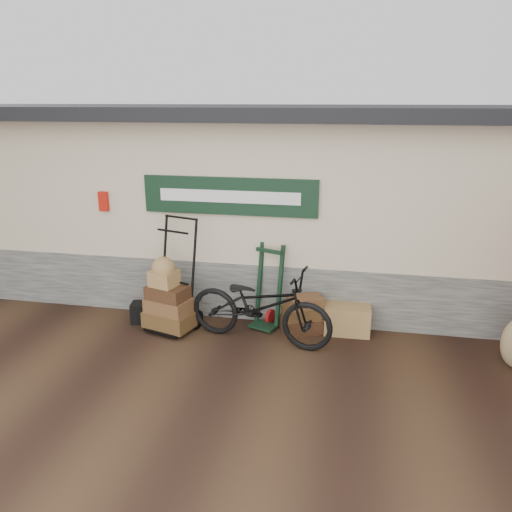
{
  "coord_description": "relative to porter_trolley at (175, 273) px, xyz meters",
  "views": [
    {
      "loc": [
        1.47,
        -6.03,
        3.31
      ],
      "look_at": [
        0.11,
        0.9,
        1.08
      ],
      "focal_mm": 35.0,
      "sensor_mm": 36.0,
      "label": 1
    }
  ],
  "objects": [
    {
      "name": "suitcase_stack",
      "position": [
        1.89,
        0.19,
        -0.57
      ],
      "size": [
        0.73,
        0.61,
        0.56
      ],
      "primitive_type": null,
      "rotation": [
        0.0,
        0.0,
        0.4
      ],
      "color": "#381D11",
      "rests_on": "ground"
    },
    {
      "name": "green_barrow",
      "position": [
        1.35,
        0.29,
        -0.22
      ],
      "size": [
        0.57,
        0.53,
        1.27
      ],
      "primitive_type": null,
      "rotation": [
        0.0,
        0.0,
        -0.36
      ],
      "color": "black",
      "rests_on": "ground"
    },
    {
      "name": "black_trunk",
      "position": [
        -0.58,
        0.04,
        -0.69
      ],
      "size": [
        0.36,
        0.33,
        0.31
      ],
      "primitive_type": "cube",
      "rotation": [
        0.0,
        0.0,
        0.19
      ],
      "color": "black",
      "rests_on": "ground"
    },
    {
      "name": "station_building",
      "position": [
        1.04,
        2.2,
        0.76
      ],
      "size": [
        14.4,
        4.1,
        3.2
      ],
      "color": "#4C4C47",
      "rests_on": "ground"
    },
    {
      "name": "ground",
      "position": [
        1.04,
        -0.54,
        -0.85
      ],
      "size": [
        80.0,
        80.0,
        0.0
      ],
      "primitive_type": "plane",
      "color": "black",
      "rests_on": "ground"
    },
    {
      "name": "porter_trolley",
      "position": [
        0.0,
        0.0,
        0.0
      ],
      "size": [
        1.0,
        0.85,
        1.7
      ],
      "primitive_type": null,
      "rotation": [
        0.0,
        0.0,
        -0.29
      ],
      "color": "black",
      "rests_on": "ground"
    },
    {
      "name": "bicycle",
      "position": [
        1.32,
        -0.24,
        -0.24
      ],
      "size": [
        1.1,
        2.2,
        1.22
      ],
      "primitive_type": "imported",
      "rotation": [
        0.0,
        0.0,
        1.39
      ],
      "color": "black",
      "rests_on": "ground"
    },
    {
      "name": "wicker_hamper",
      "position": [
        2.54,
        0.29,
        -0.64
      ],
      "size": [
        0.67,
        0.44,
        0.43
      ],
      "primitive_type": "cube",
      "rotation": [
        0.0,
        0.0,
        0.02
      ],
      "color": "olive",
      "rests_on": "ground"
    }
  ]
}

